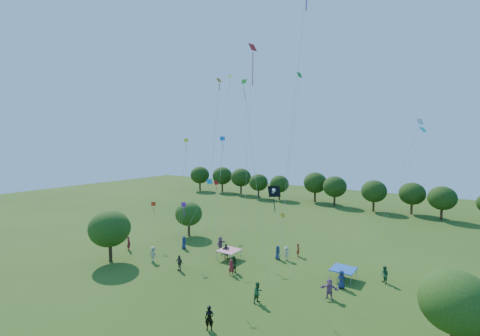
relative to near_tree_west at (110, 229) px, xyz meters
name	(u,v)px	position (x,y,z in m)	size (l,w,h in m)	color
near_tree_west	(110,229)	(0.00, 0.00, 0.00)	(4.55, 4.55, 5.85)	#422B19
near_tree_north	(189,214)	(0.43, 12.35, -0.60)	(3.86, 3.86, 4.94)	#422B19
near_tree_east	(456,302)	(32.23, 1.84, -0.01)	(4.21, 4.21, 5.69)	#422B19
treeline	(345,187)	(13.09, 45.61, 0.30)	(88.01, 8.77, 6.77)	#422B19
tent_red_stripe	(229,250)	(10.68, 8.04, -2.76)	(2.20, 2.20, 1.10)	red
tent_blue	(343,269)	(23.19, 9.90, -2.76)	(2.20, 2.20, 1.10)	blue
man_in_black	(209,318)	(17.71, -4.05, -2.90)	(0.67, 0.43, 1.78)	black
crowd_person_0	(278,253)	(15.36, 11.14, -3.00)	(0.78, 0.42, 1.59)	navy
crowd_person_1	(129,243)	(-1.49, 3.55, -2.94)	(0.64, 0.41, 1.71)	maroon
crowd_person_2	(234,264)	(13.31, 5.25, -2.92)	(0.86, 0.46, 1.74)	#254C20
crowd_person_3	(153,254)	(4.06, 2.65, -2.91)	(1.15, 0.51, 1.76)	#AAA888
crowd_person_4	(179,263)	(8.27, 2.49, -2.97)	(0.96, 0.44, 1.64)	#443936
crowd_person_5	(220,244)	(8.18, 9.71, -2.89)	(1.68, 0.60, 1.80)	#844D73
crowd_person_6	(184,242)	(3.83, 7.78, -2.98)	(0.80, 0.43, 1.62)	navy
crowd_person_7	(231,267)	(13.42, 4.64, -3.01)	(0.58, 0.37, 1.56)	maroon
crowd_person_8	(385,275)	(26.71, 11.17, -2.95)	(0.83, 0.45, 1.69)	#275C38
crowd_person_9	(287,253)	(16.31, 11.49, -3.00)	(1.04, 0.47, 1.59)	#BDB597
crowd_person_10	(226,251)	(10.27, 8.02, -2.91)	(1.03, 0.47, 1.76)	#493E3A
crowd_person_11	(329,289)	(23.31, 5.37, -2.93)	(1.61, 0.58, 1.73)	#8E5386
crowd_person_12	(341,279)	(23.59, 7.90, -2.95)	(0.83, 0.45, 1.68)	navy
crowd_person_13	(298,250)	(16.94, 13.29, -3.01)	(0.58, 0.37, 1.55)	maroon
crowd_person_14	(258,292)	(18.58, 1.29, -2.90)	(0.88, 0.47, 1.78)	#24552D
pirate_kite	(274,193)	(18.67, 3.89, 5.22)	(2.24, 1.20, 8.27)	black
red_high_kite	(251,84)	(15.61, 4.85, 15.10)	(1.24, 0.86, 21.28)	red
small_kite_0	(153,208)	(-0.60, 6.74, 1.05)	(2.40, 3.28, 4.32)	red
small_kite_1	(214,140)	(13.97, 1.35, 9.88)	(3.53, 2.06, 17.56)	#D0690A
small_kite_2	(225,124)	(6.73, 12.76, 11.95)	(1.90, 1.45, 20.75)	#D4FA16
small_kite_3	(295,115)	(17.21, 11.32, 12.63)	(1.86, 1.23, 19.61)	#17811C
small_kite_4	(206,190)	(7.82, 7.38, 4.07)	(2.12, 4.15, 7.79)	#1174B3
small_kite_5	(299,57)	(22.94, -0.88, 15.32)	(3.25, 2.02, 22.62)	#731A9E
small_kite_6	(406,158)	(28.13, 11.26, 8.27)	(4.83, 3.00, 14.18)	silver
small_kite_7	(411,159)	(28.38, 12.49, 8.15)	(4.81, 1.21, 13.52)	#0EC3D2
small_kite_8	(216,188)	(3.00, 15.43, 2.91)	(2.97, 4.13, 6.44)	red
small_kite_9	(281,218)	(14.07, 14.54, 0.22)	(1.17, 3.28, 3.25)	#FFA40D
small_kite_10	(184,168)	(7.75, 3.93, 6.86)	(2.14, 0.51, 12.54)	yellow
small_kite_11	(250,136)	(17.67, 1.46, 10.18)	(3.63, 1.61, 17.43)	#1A8F1A
small_kite_12	(222,154)	(6.14, 12.70, 8.11)	(0.94, 0.98, 12.89)	blue
small_kite_13	(183,210)	(6.27, 5.25, 1.92)	(0.43, 1.54, 5.27)	#841996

